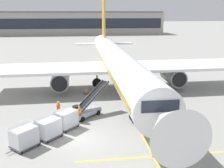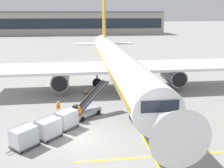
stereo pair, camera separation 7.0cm
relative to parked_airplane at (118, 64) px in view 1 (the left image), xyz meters
name	(u,v)px [view 1 (the left image)]	position (x,y,z in m)	size (l,w,h in m)	color
ground_plane	(80,139)	(-5.55, -15.06, -3.75)	(600.00, 600.00, 0.00)	gray
parked_airplane	(118,64)	(0.00, 0.00, 0.00)	(36.75, 47.18, 15.72)	white
belt_loader	(87,108)	(-4.80, -9.73, -2.83)	(4.61, 4.40, 3.39)	#A3A8B2
baggage_cart_lead	(66,118)	(-6.90, -12.54, -2.75)	(2.54, 2.55, 1.91)	#515156
baggage_cart_second	(48,127)	(-8.36, -14.38, -2.75)	(2.54, 2.55, 1.91)	#515156
baggage_cart_third	(24,136)	(-10.16, -15.86, -2.75)	(2.54, 2.55, 1.91)	#515156
ground_crew_by_loader	(79,113)	(-5.59, -11.30, -2.75)	(0.45, 0.43, 1.74)	#514C42
ground_crew_by_carts	(58,108)	(-7.79, -9.61, -2.75)	(0.37, 0.54, 1.74)	#333847
safety_cone_engine_keepout	(86,92)	(-4.69, -1.87, -3.44)	(0.57, 0.57, 0.65)	black
apron_guidance_line_lead_in	(119,90)	(0.07, -0.86, -3.75)	(0.20, 110.00, 0.01)	yellow
apron_guidance_line_stop_bar	(153,157)	(0.01, -18.63, -3.75)	(12.00, 0.20, 0.01)	yellow
terminal_building	(71,23)	(-9.03, 100.15, 1.88)	(91.84, 16.66, 11.37)	#A8A399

